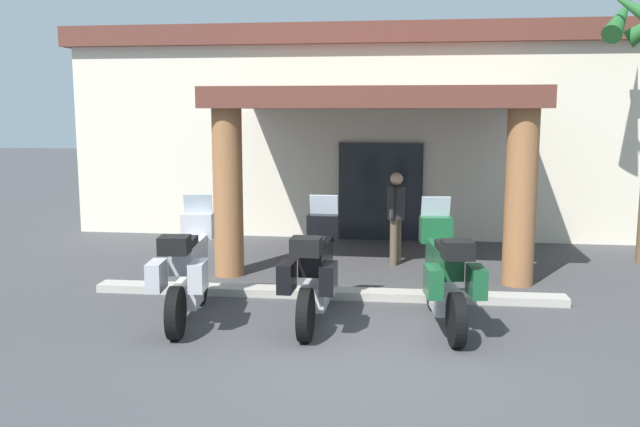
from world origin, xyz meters
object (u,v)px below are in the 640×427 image
motorcycle_black (315,271)px  pedestrian (396,212)px  motorcycle_green (446,275)px  motorcycle_silver (187,270)px  motel_building (387,128)px

motorcycle_black → pedestrian: bearing=-14.4°
motorcycle_green → motorcycle_silver: bearing=85.0°
motorcycle_green → pedestrian: 3.68m
motorcycle_green → pedestrian: (-0.67, 3.60, 0.28)m
motorcycle_black → motel_building: bearing=-2.9°
motorcycle_silver → pedestrian: pedestrian is taller
pedestrian → motorcycle_silver: bearing=74.8°
motorcycle_silver → motorcycle_green: (3.39, 0.12, 0.00)m
motorcycle_silver → pedestrian: 4.62m
motorcycle_silver → motel_building: bearing=-20.4°
motel_building → motorcycle_green: (0.97, -9.36, -1.64)m
motorcycle_silver → motorcycle_black: same height
motorcycle_black → motorcycle_green: bearing=-88.2°
motorcycle_black → pedestrian: 3.77m
motorcycle_silver → motorcycle_black: (1.70, 0.11, 0.00)m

